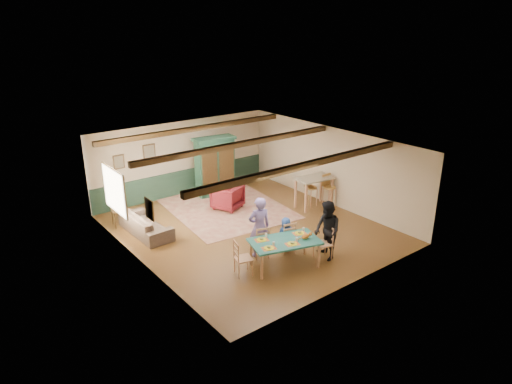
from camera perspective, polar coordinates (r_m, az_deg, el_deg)
floor at (r=14.08m, az=-0.80°, el=-4.64°), size 8.00×8.00×0.00m
wall_back at (r=16.77m, az=-9.11°, el=4.22°), size 7.00×0.02×2.70m
wall_left at (r=11.94m, az=-14.39°, el=-3.01°), size 0.02×8.00×2.70m
wall_right at (r=15.80m, az=9.37°, el=3.18°), size 0.02×8.00×2.70m
ceiling at (r=13.16m, az=-0.86°, el=6.06°), size 7.00×8.00×0.02m
wainscot_back at (r=17.03m, az=-8.90°, el=1.30°), size 6.95×0.03×0.90m
ceiling_beam_front at (r=11.50m, az=6.07°, el=3.33°), size 6.95×0.16×0.16m
ceiling_beam_mid at (r=13.49m, az=-1.89°, el=6.02°), size 6.95×0.16×0.16m
ceiling_beam_back at (r=15.62m, az=-7.56°, el=7.86°), size 6.95×0.16×0.16m
window_left at (r=13.36m, az=-17.33°, el=0.16°), size 0.06×1.60×1.30m
picture_left_wall at (r=11.29m, az=-13.18°, el=-2.09°), size 0.04×0.42×0.52m
picture_back_a at (r=16.07m, az=-13.20°, el=4.88°), size 0.45×0.04×0.55m
picture_back_b at (r=15.71m, az=-16.77°, el=3.61°), size 0.38×0.04×0.48m
dining_table at (r=11.90m, az=3.58°, el=-7.68°), size 1.97×1.45×0.74m
dining_chair_far_left at (r=12.30m, az=0.55°, el=-6.15°), size 0.52×0.53×0.93m
dining_chair_far_right at (r=12.58m, az=3.89°, el=-5.56°), size 0.52×0.53×0.93m
dining_chair_end_left at (r=11.48m, az=-1.59°, el=-8.22°), size 0.53×0.52×0.93m
dining_chair_end_right at (r=12.32m, az=8.39°, el=-6.33°), size 0.53×0.52×0.93m
person_man at (r=12.20m, az=0.42°, el=-4.40°), size 0.71×0.57×1.69m
person_woman at (r=12.22m, az=8.88°, el=-4.81°), size 0.81×0.93×1.62m
person_child at (r=12.63m, az=3.74°, el=-5.31°), size 0.55×0.44×0.99m
cat at (r=11.83m, az=6.21°, el=-5.47°), size 0.38×0.23×0.18m
place_setting_near_left at (r=11.32m, az=1.63°, el=-6.82°), size 0.46×0.39×0.11m
place_setting_near_center at (r=11.55m, az=4.57°, el=-6.28°), size 0.46×0.39×0.11m
place_setting_far_left at (r=11.72m, az=0.71°, el=-5.79°), size 0.46×0.39×0.11m
place_setting_far_right at (r=12.12m, az=5.47°, el=-4.96°), size 0.46×0.39×0.11m
area_rug at (r=15.64m, az=-3.69°, el=-2.00°), size 3.96×4.56×0.01m
armoire at (r=16.62m, az=-5.17°, el=3.24°), size 1.58×0.77×2.15m
armchair at (r=15.47m, az=-3.60°, el=-0.64°), size 1.17×1.18×0.82m
sofa at (r=14.06m, az=-13.63°, el=-3.91°), size 0.88×2.12×0.61m
end_table at (r=14.84m, az=-16.69°, el=-3.05°), size 0.49×0.49×0.54m
table_lamp at (r=14.65m, az=-16.89°, el=-1.21°), size 0.29×0.29×0.49m
counter_table at (r=15.64m, az=7.22°, el=-0.04°), size 1.35×0.87×1.07m
bar_stool_left at (r=15.74m, az=6.91°, el=0.09°), size 0.38×0.42×1.06m
bar_stool_right at (r=15.73m, az=9.16°, el=0.12°), size 0.41×0.45×1.14m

